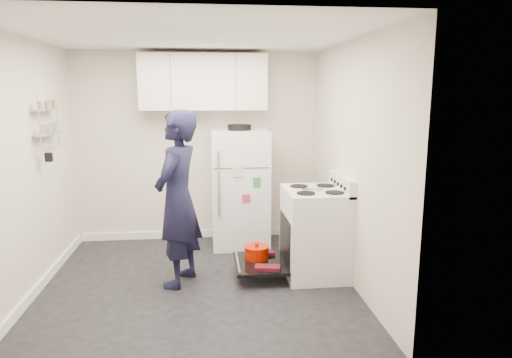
{
  "coord_description": "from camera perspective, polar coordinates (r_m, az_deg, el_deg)",
  "views": [
    {
      "loc": [
        0.12,
        -4.51,
        1.98
      ],
      "look_at": [
        0.65,
        0.31,
        1.05
      ],
      "focal_mm": 32.0,
      "sensor_mm": 36.0,
      "label": 1
    }
  ],
  "objects": [
    {
      "name": "open_oven_door",
      "position": [
        5.06,
        0.36,
        -9.92
      ],
      "size": [
        0.55,
        0.7,
        0.22
      ],
      "color": "black",
      "rests_on": "ground"
    },
    {
      "name": "person",
      "position": [
        4.71,
        -9.75,
        -2.51
      ],
      "size": [
        0.64,
        0.77,
        1.81
      ],
      "primitive_type": "imported",
      "rotation": [
        0.0,
        0.0,
        -1.94
      ],
      "color": "black",
      "rests_on": "ground"
    },
    {
      "name": "wall_shelf_rack",
      "position": [
        5.27,
        -24.52,
        6.58
      ],
      "size": [
        0.14,
        0.6,
        0.61
      ],
      "color": "#B2B2B7",
      "rests_on": "room"
    },
    {
      "name": "refrigerator",
      "position": [
        5.9,
        -2.03,
        -1.09
      ],
      "size": [
        0.72,
        0.74,
        1.57
      ],
      "color": "white",
      "rests_on": "ground"
    },
    {
      "name": "room",
      "position": [
        4.61,
        -7.99,
        1.1
      ],
      "size": [
        3.21,
        3.21,
        2.51
      ],
      "color": "black",
      "rests_on": "ground"
    },
    {
      "name": "upper_cabinets",
      "position": [
        5.94,
        -6.58,
        11.95
      ],
      "size": [
        1.6,
        0.33,
        0.7
      ],
      "primitive_type": "cube",
      "color": "silver",
      "rests_on": "room"
    },
    {
      "name": "electric_range",
      "position": [
        5.03,
        7.25,
        -6.72
      ],
      "size": [
        0.66,
        0.76,
        1.1
      ],
      "color": "silver",
      "rests_on": "ground"
    }
  ]
}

